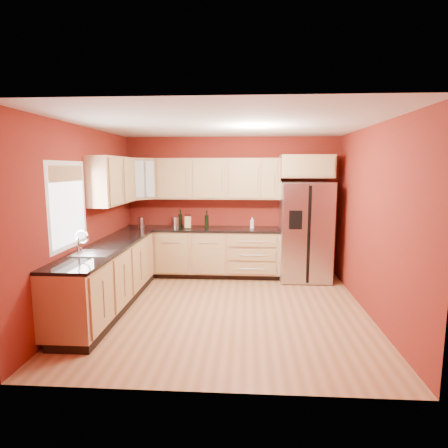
{
  "coord_description": "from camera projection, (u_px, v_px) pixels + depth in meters",
  "views": [
    {
      "loc": [
        0.31,
        -5.12,
        2.02
      ],
      "look_at": [
        -0.07,
        0.9,
        1.12
      ],
      "focal_mm": 30.0,
      "sensor_mm": 36.0,
      "label": 1
    }
  ],
  "objects": [
    {
      "name": "refrigerator",
      "position": [
        305.0,
        231.0,
        6.76
      ],
      "size": [
        0.9,
        0.75,
        1.78
      ],
      "primitive_type": "cube",
      "color": "#B0B0B4",
      "rests_on": "floor"
    },
    {
      "name": "wine_bottle_a",
      "position": [
        180.0,
        218.0,
        6.99
      ],
      "size": [
        0.1,
        0.1,
        0.34
      ],
      "primitive_type": null,
      "rotation": [
        0.0,
        0.0,
        0.39
      ],
      "color": "black",
      "rests_on": "countertop_back"
    },
    {
      "name": "upper_cabinets_back",
      "position": [
        218.0,
        179.0,
        6.93
      ],
      "size": [
        2.3,
        0.33,
        0.75
      ],
      "primitive_type": "cube",
      "color": "tan",
      "rests_on": "wall_back"
    },
    {
      "name": "canister_right",
      "position": [
        176.0,
        223.0,
        6.92
      ],
      "size": [
        0.16,
        0.16,
        0.2
      ],
      "primitive_type": "cylinder",
      "rotation": [
        0.0,
        0.0,
        -0.39
      ],
      "color": "#B0B0B4",
      "rests_on": "countertop_back"
    },
    {
      "name": "over_fridge_cabinet",
      "position": [
        306.0,
        166.0,
        6.66
      ],
      "size": [
        0.92,
        0.6,
        0.4
      ],
      "primitive_type": "cube",
      "color": "tan",
      "rests_on": "wall_back"
    },
    {
      "name": "wall_right",
      "position": [
        372.0,
        222.0,
        5.06
      ],
      "size": [
        0.04,
        4.0,
        2.6
      ],
      "primitive_type": "cube",
      "color": "maroon",
      "rests_on": "floor"
    },
    {
      "name": "sink_faucet",
      "position": [
        92.0,
        242.0,
        4.83
      ],
      "size": [
        0.5,
        0.42,
        0.3
      ],
      "primitive_type": null,
      "color": "silver",
      "rests_on": "countertop_left"
    },
    {
      "name": "wall_front",
      "position": [
        211.0,
        253.0,
        3.21
      ],
      "size": [
        4.0,
        0.04,
        2.6
      ],
      "primitive_type": "cube",
      "color": "maroon",
      "rests_on": "floor"
    },
    {
      "name": "ceiling",
      "position": [
        225.0,
        124.0,
        4.99
      ],
      "size": [
        4.0,
        4.0,
        0.0
      ],
      "primitive_type": "plane",
      "color": "silver",
      "rests_on": "wall_back"
    },
    {
      "name": "base_cabinets_back",
      "position": [
        201.0,
        253.0,
        7.02
      ],
      "size": [
        2.9,
        0.6,
        0.88
      ],
      "primitive_type": "cube",
      "color": "tan",
      "rests_on": "floor"
    },
    {
      "name": "wall_left",
      "position": [
        85.0,
        219.0,
        5.3
      ],
      "size": [
        0.04,
        4.0,
        2.6
      ],
      "primitive_type": "cube",
      "color": "maroon",
      "rests_on": "floor"
    },
    {
      "name": "wine_bottle_b",
      "position": [
        207.0,
        219.0,
        6.87
      ],
      "size": [
        0.08,
        0.08,
        0.33
      ],
      "primitive_type": null,
      "rotation": [
        0.0,
        0.0,
        0.09
      ],
      "color": "black",
      "rests_on": "countertop_back"
    },
    {
      "name": "corner_upper_cabinet",
      "position": [
        140.0,
        179.0,
        6.85
      ],
      "size": [
        0.67,
        0.67,
        0.75
      ],
      "primitive_type": "cube",
      "rotation": [
        0.0,
        0.0,
        0.79
      ],
      "color": "tan",
      "rests_on": "wall_back"
    },
    {
      "name": "countertop_back",
      "position": [
        201.0,
        229.0,
        6.94
      ],
      "size": [
        2.9,
        0.62,
        0.04
      ],
      "primitive_type": "cube",
      "color": "black",
      "rests_on": "base_cabinets_back"
    },
    {
      "name": "soap_dispenser",
      "position": [
        252.0,
        223.0,
        6.87
      ],
      "size": [
        0.08,
        0.08,
        0.2
      ],
      "primitive_type": "cylinder",
      "rotation": [
        0.0,
        0.0,
        0.12
      ],
      "color": "white",
      "rests_on": "countertop_back"
    },
    {
      "name": "upper_cabinets_left",
      "position": [
        113.0,
        180.0,
        5.93
      ],
      "size": [
        0.33,
        1.35,
        0.75
      ],
      "primitive_type": "cube",
      "color": "tan",
      "rests_on": "wall_left"
    },
    {
      "name": "base_cabinets_left",
      "position": [
        108.0,
        278.0,
        5.41
      ],
      "size": [
        0.6,
        2.8,
        0.88
      ],
      "primitive_type": "cube",
      "color": "tan",
      "rests_on": "floor"
    },
    {
      "name": "floor",
      "position": [
        225.0,
        310.0,
        5.37
      ],
      "size": [
        4.0,
        4.0,
        0.0
      ],
      "primitive_type": "plane",
      "color": "#9D643C",
      "rests_on": "ground"
    },
    {
      "name": "wall_back",
      "position": [
        231.0,
        206.0,
        7.15
      ],
      "size": [
        4.0,
        0.04,
        2.6
      ],
      "primitive_type": "cube",
      "color": "maroon",
      "rests_on": "floor"
    },
    {
      "name": "knife_block",
      "position": [
        188.0,
        222.0,
        6.89
      ],
      "size": [
        0.11,
        0.1,
        0.22
      ],
      "primitive_type": "cube",
      "rotation": [
        0.0,
        0.0,
        0.04
      ],
      "color": "tan",
      "rests_on": "countertop_back"
    },
    {
      "name": "window",
      "position": [
        68.0,
        205.0,
        4.77
      ],
      "size": [
        0.03,
        0.9,
        1.0
      ],
      "primitive_type": "cube",
      "color": "white",
      "rests_on": "wall_left"
    },
    {
      "name": "canister_left",
      "position": [
        142.0,
        222.0,
        7.04
      ],
      "size": [
        0.12,
        0.12,
        0.18
      ],
      "primitive_type": "cylinder",
      "rotation": [
        0.0,
        0.0,
        -0.09
      ],
      "color": "#B0B0B4",
      "rests_on": "countertop_back"
    },
    {
      "name": "countertop_left",
      "position": [
        107.0,
        247.0,
        5.34
      ],
      "size": [
        0.62,
        2.8,
        0.04
      ],
      "primitive_type": "cube",
      "color": "black",
      "rests_on": "base_cabinets_left"
    }
  ]
}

